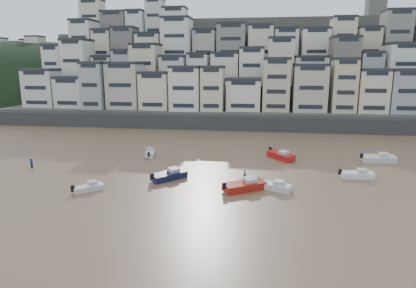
% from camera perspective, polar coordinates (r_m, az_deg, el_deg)
% --- Properties ---
extents(ground, '(400.00, 400.00, 0.00)m').
position_cam_1_polar(ground, '(34.28, -22.19, -17.02)').
color(ground, '#836346').
rests_on(ground, ground).
extents(sea_strip, '(340.00, 340.00, 0.00)m').
position_cam_1_polar(sea_strip, '(212.69, -28.34, 6.53)').
color(sea_strip, '#4E626F').
rests_on(sea_strip, ground).
extents(harbor_wall, '(140.00, 3.00, 3.50)m').
position_cam_1_polar(harbor_wall, '(91.79, 4.31, 3.24)').
color(harbor_wall, '#38383A').
rests_on(harbor_wall, ground).
extents(hillside, '(141.04, 66.00, 50.00)m').
position_cam_1_polar(hillside, '(130.30, 7.78, 10.84)').
color(hillside, '#4C4C47').
rests_on(hillside, ground).
extents(headland, '(216.00, 135.00, 53.33)m').
position_cam_1_polar(headland, '(195.87, -26.51, 6.34)').
color(headland, black).
rests_on(headland, ground).
extents(boat_b, '(5.26, 3.42, 1.37)m').
position_cam_1_polar(boat_b, '(49.43, 10.11, -6.23)').
color(boat_b, silver).
rests_on(boat_b, ground).
extents(boat_g, '(6.14, 2.51, 1.63)m').
position_cam_1_polar(boat_g, '(68.06, 24.78, -1.93)').
color(boat_g, silver).
rests_on(boat_g, ground).
extents(boat_j, '(3.98, 3.89, 1.14)m').
position_cam_1_polar(boat_j, '(50.79, -17.94, -6.28)').
color(boat_j, silver).
rests_on(boat_j, ground).
extents(boat_f, '(2.61, 5.07, 1.32)m').
position_cam_1_polar(boat_f, '(66.95, -8.94, -1.27)').
color(boat_f, silver).
rests_on(boat_f, ground).
extents(boat_c, '(5.36, 5.60, 1.59)m').
position_cam_1_polar(boat_c, '(53.10, -6.01, -4.66)').
color(boat_c, '#12193A').
rests_on(boat_c, ground).
extents(boat_a, '(6.38, 5.13, 1.71)m').
position_cam_1_polar(boat_a, '(48.56, 5.63, -6.23)').
color(boat_a, '#A11C13').
rests_on(boat_a, ground).
extents(boat_e, '(5.34, 6.16, 1.69)m').
position_cam_1_polar(boat_e, '(65.25, 11.12, -1.55)').
color(boat_e, '#B31616').
rests_on(boat_e, ground).
extents(boat_d, '(5.21, 2.08, 1.39)m').
position_cam_1_polar(boat_d, '(57.58, 21.94, -4.26)').
color(boat_d, white).
rests_on(boat_d, ground).
extents(person_blue, '(0.44, 0.44, 1.74)m').
position_cam_1_polar(person_blue, '(64.94, -25.52, -2.59)').
color(person_blue, '#1823BA').
rests_on(person_blue, ground).
extents(person_pink, '(0.44, 0.44, 1.74)m').
position_cam_1_polar(person_pink, '(53.31, 5.68, -4.50)').
color(person_pink, '#E8A6A3').
rests_on(person_pink, ground).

